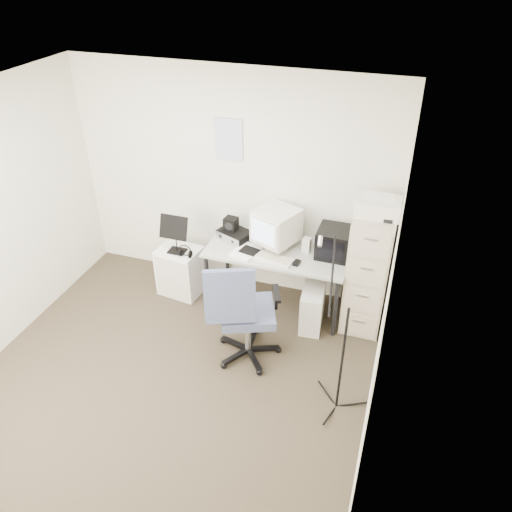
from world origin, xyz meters
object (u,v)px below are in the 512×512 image
(filing_cabinet, at_px, (368,271))
(office_chair, at_px, (248,310))
(side_cart, at_px, (181,271))
(desk, at_px, (277,278))

(filing_cabinet, xyz_separation_m, office_chair, (-1.00, -0.87, -0.09))
(filing_cabinet, distance_m, side_cart, 2.11)
(desk, height_order, side_cart, desk)
(filing_cabinet, distance_m, desk, 0.99)
(filing_cabinet, bearing_deg, side_cart, -176.48)
(filing_cabinet, distance_m, office_chair, 1.33)
(desk, relative_size, side_cart, 2.62)
(side_cart, bearing_deg, office_chair, -27.54)
(desk, height_order, office_chair, office_chair)
(desk, xyz_separation_m, side_cart, (-1.12, -0.10, -0.08))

